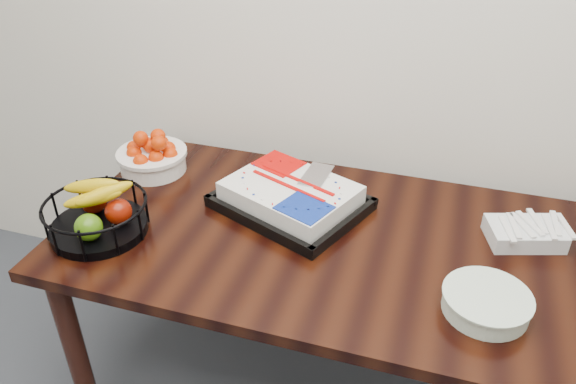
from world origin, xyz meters
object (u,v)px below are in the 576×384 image
(cake_tray, at_px, (291,196))
(plate_stack, at_px, (486,303))
(table, at_px, (342,260))
(fruit_basket, at_px, (96,213))
(tangerine_bowl, at_px, (152,154))

(cake_tray, xyz_separation_m, plate_stack, (0.64, -0.32, -0.01))
(table, xyz_separation_m, cake_tray, (-0.21, 0.12, 0.13))
(fruit_basket, distance_m, plate_stack, 1.18)
(tangerine_bowl, height_order, plate_stack, tangerine_bowl)
(plate_stack, bearing_deg, table, 154.96)
(tangerine_bowl, xyz_separation_m, plate_stack, (1.21, -0.41, -0.04))
(cake_tray, height_order, tangerine_bowl, tangerine_bowl)
(table, bearing_deg, tangerine_bowl, 165.34)
(table, bearing_deg, plate_stack, -25.04)
(tangerine_bowl, distance_m, fruit_basket, 0.40)
(table, relative_size, plate_stack, 7.64)
(table, xyz_separation_m, plate_stack, (0.43, -0.20, 0.12))
(table, xyz_separation_m, fruit_basket, (-0.75, -0.20, 0.16))
(tangerine_bowl, relative_size, fruit_basket, 0.81)
(table, relative_size, tangerine_bowl, 6.89)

